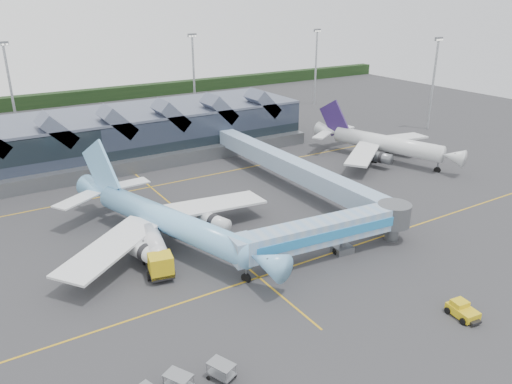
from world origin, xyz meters
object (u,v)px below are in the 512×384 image
pushback_tug (462,310)px  fuel_truck (155,249)px  main_airliner (165,220)px  jet_bridge (336,229)px  regional_jet (382,143)px

pushback_tug → fuel_truck: bearing=137.0°
fuel_truck → main_airliner: bearing=63.1°
main_airliner → jet_bridge: (17.60, -14.33, -0.03)m
fuel_truck → pushback_tug: size_ratio=2.96×
fuel_truck → regional_jet: bearing=27.6°
regional_jet → jet_bridge: bearing=-159.9°
pushback_tug → main_airliner: bearing=129.2°
regional_jet → jet_bridge: 43.65m
jet_bridge → fuel_truck: size_ratio=2.37×
regional_jet → pushback_tug: 54.60m
regional_jet → pushback_tug: bearing=-143.3°
fuel_truck → jet_bridge: bearing=-14.7°
main_airliner → pushback_tug: bearing=-75.2°
jet_bridge → fuel_truck: (-20.85, 10.22, -1.58)m
main_airliner → jet_bridge: size_ratio=1.45×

